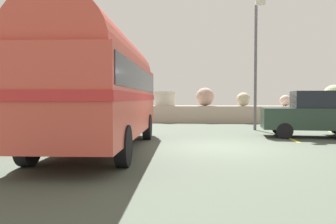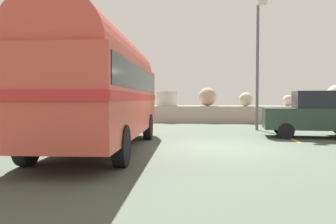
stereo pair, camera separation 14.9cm
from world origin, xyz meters
The scene contains 5 objects.
ground centered at (0.00, 0.00, 0.01)m, with size 32.00×26.00×0.02m.
breakwater centered at (0.29, 11.80, 0.76)m, with size 31.36×2.06×2.47m.
vintage_coach centered at (-3.50, -0.87, 2.05)m, with size 2.85×8.70×3.70m.
parked_car_nearest centered at (4.14, 3.14, 0.97)m, with size 4.23×2.05×1.86m.
lamp_post centered at (2.21, 6.05, 3.48)m, with size 0.44×1.02×6.14m.
Camera 1 is at (-0.56, -10.94, 1.57)m, focal length 36.25 mm.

